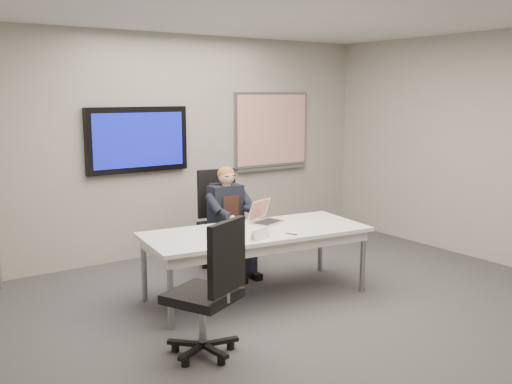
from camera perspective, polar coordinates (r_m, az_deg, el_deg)
floor at (r=5.29m, az=7.24°, el=-13.16°), size 6.00×6.00×0.02m
ceiling at (r=4.93m, az=7.98°, el=18.38°), size 6.00×6.00×0.02m
wall_back at (r=7.40m, az=-8.31°, el=4.62°), size 6.00×0.02×2.80m
conference_table at (r=5.79m, az=-0.00°, el=-4.59°), size 2.36×1.22×0.70m
tv_display at (r=7.13m, az=-11.74°, el=5.13°), size 1.30×0.09×0.80m
whiteboard at (r=8.17m, az=1.58°, el=6.13°), size 1.25×0.08×1.10m
office_chair_far at (r=6.77m, az=-3.35°, el=-4.67°), size 0.65×0.65×1.17m
office_chair_near at (r=4.60m, az=-4.85°, el=-12.06°), size 0.71×0.71×1.12m
seated_person at (r=6.53m, az=-2.29°, el=-4.00°), size 0.39×0.67×1.24m
laptop at (r=6.10m, az=0.81°, el=-2.49°), size 0.40×0.42×0.24m
name_tent at (r=5.42m, az=0.43°, el=-4.22°), size 0.24×0.13×0.09m
pen at (r=5.60m, az=3.56°, el=-4.21°), size 0.06×0.13×0.01m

